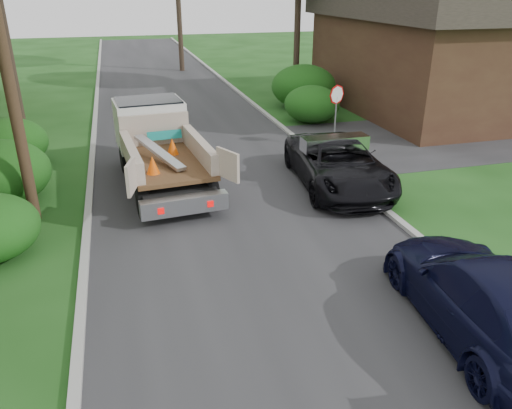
{
  "coord_description": "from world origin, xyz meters",
  "views": [
    {
      "loc": [
        -2.94,
        -8.71,
        5.97
      ],
      "look_at": [
        -0.05,
        1.7,
        1.2
      ],
      "focal_mm": 35.0,
      "sensor_mm": 36.0,
      "label": 1
    }
  ],
  "objects_px": {
    "flatbed_truck": "(156,139)",
    "navy_suv": "(486,297)",
    "black_pickup": "(338,164)",
    "stop_sign": "(336,103)",
    "house_right": "(441,46)"
  },
  "relations": [
    {
      "from": "house_right",
      "to": "flatbed_truck",
      "type": "relative_size",
      "value": 1.99
    },
    {
      "from": "stop_sign",
      "to": "navy_suv",
      "type": "bearing_deg",
      "value": -100.23
    },
    {
      "from": "house_right",
      "to": "navy_suv",
      "type": "xyz_separation_m",
      "value": [
        -9.87,
        -16.5,
        -2.39
      ]
    },
    {
      "from": "flatbed_truck",
      "to": "black_pickup",
      "type": "height_order",
      "value": "flatbed_truck"
    },
    {
      "from": "stop_sign",
      "to": "navy_suv",
      "type": "height_order",
      "value": "stop_sign"
    },
    {
      "from": "stop_sign",
      "to": "navy_suv",
      "type": "relative_size",
      "value": 0.47
    },
    {
      "from": "flatbed_truck",
      "to": "stop_sign",
      "type": "bearing_deg",
      "value": 7.22
    },
    {
      "from": "house_right",
      "to": "navy_suv",
      "type": "distance_m",
      "value": 19.38
    },
    {
      "from": "stop_sign",
      "to": "flatbed_truck",
      "type": "height_order",
      "value": "stop_sign"
    },
    {
      "from": "house_right",
      "to": "black_pickup",
      "type": "distance_m",
      "value": 13.19
    },
    {
      "from": "stop_sign",
      "to": "house_right",
      "type": "bearing_deg",
      "value": 32.66
    },
    {
      "from": "black_pickup",
      "to": "flatbed_truck",
      "type": "bearing_deg",
      "value": 162.49
    },
    {
      "from": "black_pickup",
      "to": "house_right",
      "type": "bearing_deg",
      "value": 49.89
    },
    {
      "from": "house_right",
      "to": "black_pickup",
      "type": "relative_size",
      "value": 2.37
    },
    {
      "from": "flatbed_truck",
      "to": "navy_suv",
      "type": "distance_m",
      "value": 11.17
    }
  ]
}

